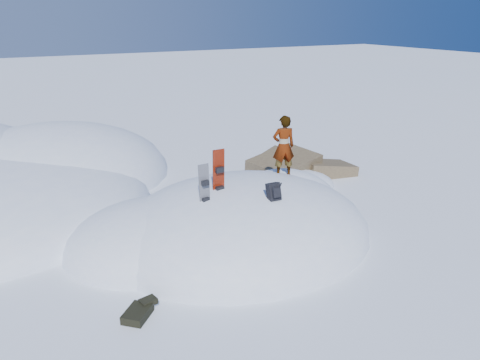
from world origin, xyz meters
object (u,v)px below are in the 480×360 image
snowboard_dark (205,193)px  backpack (274,192)px  snowboard_red (219,181)px  person (283,146)px

snowboard_dark → backpack: 1.62m
snowboard_red → person: size_ratio=0.96×
snowboard_red → backpack: 1.40m
snowboard_red → snowboard_dark: bearing=-150.3°
backpack → snowboard_red: bearing=133.4°
snowboard_dark → person: size_ratio=0.82×
snowboard_dark → backpack: bearing=-29.7°
backpack → person: bearing=52.8°
snowboard_red → person: person is taller
snowboard_dark → backpack: size_ratio=2.89×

